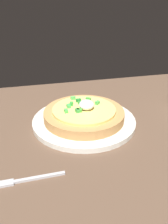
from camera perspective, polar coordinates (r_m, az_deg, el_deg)
name	(u,v)px	position (r cm, az deg, el deg)	size (l,w,h in cm)	color
dining_table	(79,143)	(59.25, -1.11, -6.99)	(98.99, 73.35, 2.94)	brown
plate	(84,121)	(63.73, 0.00, -2.11)	(25.97, 25.97, 1.27)	silver
pizza	(84,114)	(62.74, 0.01, -0.44)	(20.21, 20.21, 5.28)	#BA844B
fork	(26,180)	(47.95, -13.05, -14.81)	(12.12, 1.48, 0.50)	#B7B7BC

